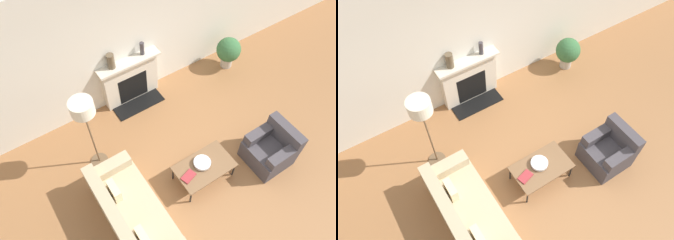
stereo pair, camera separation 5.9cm
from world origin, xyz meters
The scene contains 12 objects.
ground_plane centered at (0.00, 0.00, 0.00)m, with size 18.00×18.00×0.00m, color #99663D.
wall_back centered at (0.00, 2.82, 1.45)m, with size 18.00×0.06×2.90m.
fireplace centered at (-0.23, 2.68, 0.52)m, with size 1.32×0.59×1.06m.
couch centered at (-1.60, 0.24, 0.29)m, with size 0.85×1.98×0.75m.
armchair_near centered at (1.13, -0.07, 0.32)m, with size 0.75×0.76×0.83m.
coffee_table centered at (-0.13, 0.29, 0.37)m, with size 1.03×0.62×0.40m.
bowl centered at (-0.14, 0.35, 0.44)m, with size 0.30×0.30×0.07m.
book centered at (-0.48, 0.28, 0.41)m, with size 0.28×0.22×0.02m.
floor_lamp centered at (-1.56, 1.63, 1.47)m, with size 0.38×0.38×1.75m.
mantel_vase_left centered at (-0.58, 2.69, 1.22)m, with size 0.15×0.15×0.31m.
mantel_vase_center_left centered at (0.10, 2.69, 1.20)m, with size 0.09×0.09×0.27m.
potted_plant centered at (2.08, 2.31, 0.45)m, with size 0.55×0.55×0.76m.
Camera 1 is at (-2.16, -1.63, 5.47)m, focal length 35.00 mm.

